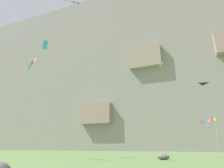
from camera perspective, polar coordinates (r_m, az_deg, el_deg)
cliff_face at (r=81.73m, az=11.64°, el=5.56°), size 180.00×24.58×68.81m
boulder_foreground_left at (r=25.53m, az=15.46°, el=-20.71°), size 1.84×1.65×0.67m
kite_diamond_front_field at (r=45.85m, az=-4.81°, el=4.28°), size 3.44×5.77×21.27m
kite_banner_upper_mid at (r=29.53m, az=-23.55°, el=5.26°), size 4.07×5.20×13.32m
kite_box_mid_center at (r=33.24m, az=-19.86°, el=11.06°), size 2.38×5.19×18.12m
kite_banner_upper_right at (r=45.00m, az=-13.44°, el=19.35°), size 4.23×5.86×33.64m
kite_delta_high_right at (r=42.25m, az=26.27°, el=-1.37°), size 3.74×4.43×13.10m
kite_delta_low_left at (r=41.95m, az=14.29°, el=4.62°), size 2.54×2.19×18.38m
kite_banner_near_cliff at (r=40.47m, az=26.96°, el=-10.21°), size 2.69×9.24×6.47m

